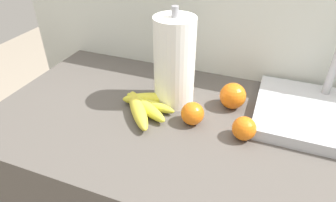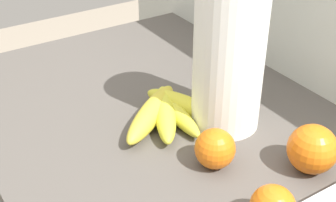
# 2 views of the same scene
# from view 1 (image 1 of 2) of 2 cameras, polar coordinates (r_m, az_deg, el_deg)

# --- Properties ---
(wall_back) EXTENTS (1.90, 0.06, 1.30)m
(wall_back) POSITION_cam_1_polar(r_m,az_deg,el_deg) (1.25, 14.86, -3.72)
(wall_back) COLOR silver
(wall_back) RESTS_ON ground
(banana_bunch) EXTENTS (0.19, 0.21, 0.04)m
(banana_bunch) POSITION_cam_1_polar(r_m,az_deg,el_deg) (0.90, -4.51, -0.83)
(banana_bunch) COLOR gold
(banana_bunch) RESTS_ON counter
(orange_right) EXTENTS (0.07, 0.07, 0.07)m
(orange_right) POSITION_cam_1_polar(r_m,az_deg,el_deg) (0.85, 4.81, -2.35)
(orange_right) COLOR orange
(orange_right) RESTS_ON counter
(orange_back_left) EXTENTS (0.07, 0.07, 0.07)m
(orange_back_left) POSITION_cam_1_polar(r_m,az_deg,el_deg) (0.82, 14.52, -5.17)
(orange_back_left) COLOR orange
(orange_back_left) RESTS_ON counter
(orange_back_right) EXTENTS (0.08, 0.08, 0.08)m
(orange_back_right) POSITION_cam_1_polar(r_m,az_deg,el_deg) (0.93, 12.44, 0.98)
(orange_back_right) COLOR orange
(orange_back_right) RESTS_ON counter
(paper_towel_roll) EXTENTS (0.12, 0.12, 0.31)m
(paper_towel_roll) POSITION_cam_1_polar(r_m,az_deg,el_deg) (0.89, 1.24, 7.54)
(paper_towel_roll) COLOR white
(paper_towel_roll) RESTS_ON counter
(sink_basin) EXTENTS (0.39, 0.32, 0.19)m
(sink_basin) POSITION_cam_1_polar(r_m,az_deg,el_deg) (0.97, 28.21, -2.56)
(sink_basin) COLOR #B7BABF
(sink_basin) RESTS_ON counter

